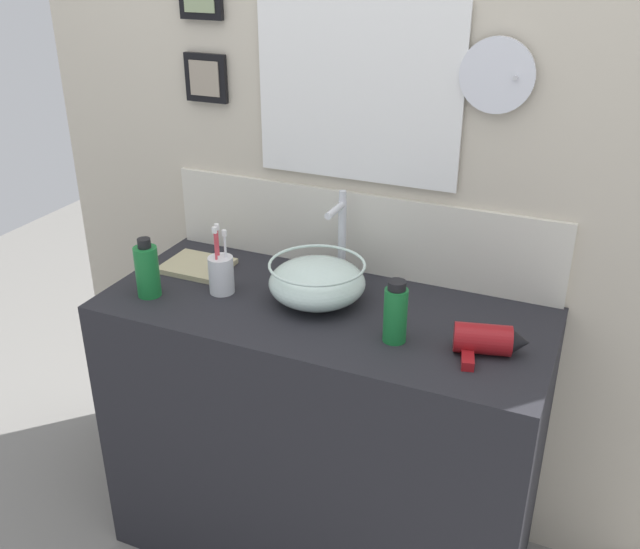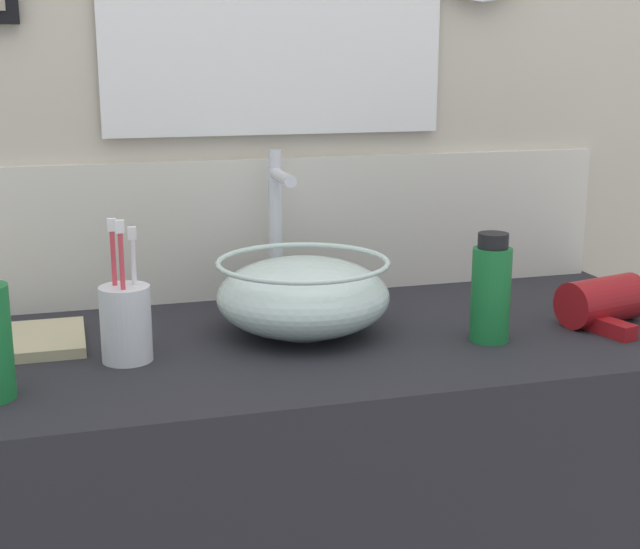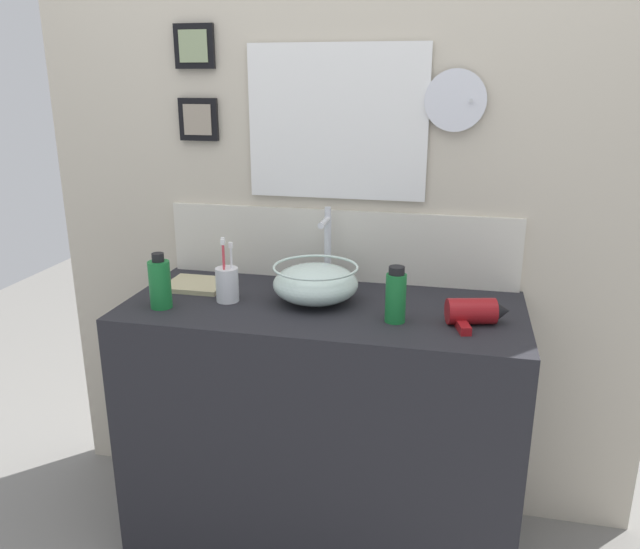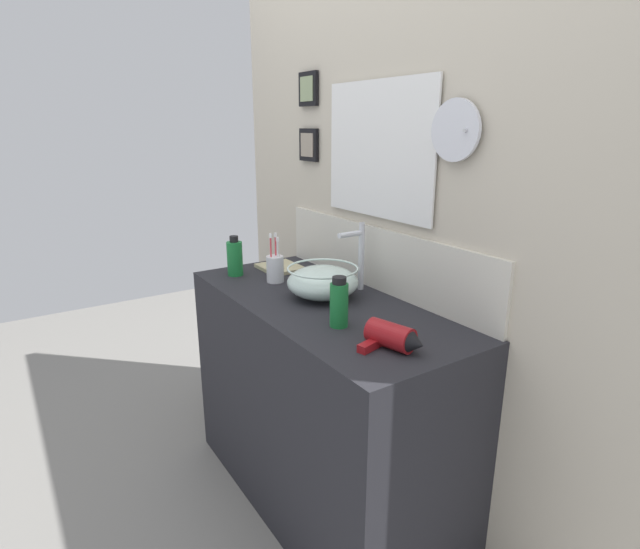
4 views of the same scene
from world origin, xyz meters
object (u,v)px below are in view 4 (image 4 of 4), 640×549
at_px(hair_drier, 394,337).
at_px(toothbrush_cup, 275,268).
at_px(faucet, 359,252).
at_px(lotion_bottle, 339,303).
at_px(glass_bowl_sink, 323,282).
at_px(hand_towel, 280,267).
at_px(spray_bottle, 235,258).

distance_m(hair_drier, toothbrush_cup, 0.77).
relative_size(faucet, lotion_bottle, 1.61).
relative_size(glass_bowl_sink, hair_drier, 1.40).
bearing_deg(lotion_bottle, hand_towel, 166.54).
xyz_separation_m(glass_bowl_sink, faucet, (0.00, 0.17, 0.09)).
distance_m(toothbrush_cup, spray_bottle, 0.21).
bearing_deg(lotion_bottle, faucet, 133.14).
relative_size(toothbrush_cup, hand_towel, 1.06).
bearing_deg(faucet, toothbrush_cup, -140.77).
bearing_deg(spray_bottle, hand_towel, 82.97).
bearing_deg(spray_bottle, toothbrush_cup, 29.10).
relative_size(faucet, toothbrush_cup, 1.30).
distance_m(toothbrush_cup, hand_towel, 0.20).
relative_size(glass_bowl_sink, lotion_bottle, 1.61).
height_order(hair_drier, lotion_bottle, lotion_bottle).
bearing_deg(hair_drier, hand_towel, 171.75).
xyz_separation_m(faucet, lotion_bottle, (0.27, -0.28, -0.08)).
bearing_deg(hand_towel, hair_drier, -8.25).
bearing_deg(toothbrush_cup, spray_bottle, -150.90).
xyz_separation_m(toothbrush_cup, hand_towel, (-0.15, 0.11, -0.05)).
distance_m(lotion_bottle, hand_towel, 0.72).
distance_m(spray_bottle, lotion_bottle, 0.72).
bearing_deg(hand_towel, lotion_bottle, -13.46).
bearing_deg(hair_drier, faucet, 153.16).
bearing_deg(spray_bottle, lotion_bottle, 3.37).
relative_size(spray_bottle, lotion_bottle, 1.04).
bearing_deg(hand_towel, spray_bottle, -97.03).
distance_m(hair_drier, hand_towel, 0.94).
xyz_separation_m(hair_drier, toothbrush_cup, (-0.77, 0.03, 0.02)).
bearing_deg(lotion_bottle, hair_drier, 7.98).
xyz_separation_m(hair_drier, spray_bottle, (-0.95, -0.07, 0.04)).
height_order(hair_drier, toothbrush_cup, toothbrush_cup).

